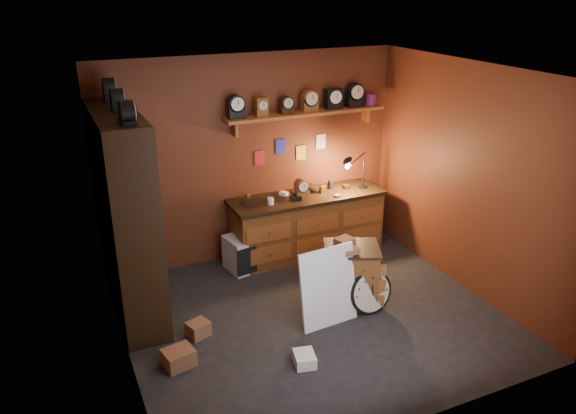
# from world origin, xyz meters

# --- Properties ---
(floor) EXTENTS (4.00, 4.00, 0.00)m
(floor) POSITION_xyz_m (0.00, 0.00, 0.00)
(floor) COLOR black
(floor) RESTS_ON ground
(room_shell) EXTENTS (4.02, 3.62, 2.71)m
(room_shell) POSITION_xyz_m (0.04, 0.11, 1.72)
(room_shell) COLOR #5B2915
(room_shell) RESTS_ON ground
(shelving_unit) EXTENTS (0.47, 1.60, 2.58)m
(shelving_unit) POSITION_xyz_m (-1.79, 0.98, 1.25)
(shelving_unit) COLOR black
(shelving_unit) RESTS_ON ground
(workbench) EXTENTS (2.12, 0.66, 1.36)m
(workbench) POSITION_xyz_m (0.65, 1.47, 0.47)
(workbench) COLOR brown
(workbench) RESTS_ON ground
(low_cabinet) EXTENTS (0.78, 0.74, 0.80)m
(low_cabinet) POSITION_xyz_m (0.54, 0.11, 0.39)
(low_cabinet) COLOR brown
(low_cabinet) RESTS_ON ground
(big_round_clock) EXTENTS (0.52, 0.17, 0.53)m
(big_round_clock) POSITION_xyz_m (0.64, -0.16, 0.26)
(big_round_clock) COLOR black
(big_round_clock) RESTS_ON ground
(white_panel) EXTENTS (0.69, 0.24, 0.89)m
(white_panel) POSITION_xyz_m (0.11, -0.15, 0.00)
(white_panel) COLOR silver
(white_panel) RESTS_ON ground
(mini_fridge) EXTENTS (0.50, 0.51, 0.45)m
(mini_fridge) POSITION_xyz_m (-0.29, 1.39, 0.22)
(mini_fridge) COLOR silver
(mini_fridge) RESTS_ON ground
(floor_box_a) EXTENTS (0.33, 0.29, 0.18)m
(floor_box_a) POSITION_xyz_m (-1.58, -0.22, 0.09)
(floor_box_a) COLOR brown
(floor_box_a) RESTS_ON ground
(floor_box_b) EXTENTS (0.25, 0.28, 0.12)m
(floor_box_b) POSITION_xyz_m (-0.45, -0.71, 0.06)
(floor_box_b) COLOR white
(floor_box_b) RESTS_ON ground
(floor_box_c) EXTENTS (0.27, 0.25, 0.17)m
(floor_box_c) POSITION_xyz_m (-1.27, 0.18, 0.08)
(floor_box_c) COLOR brown
(floor_box_c) RESTS_ON ground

